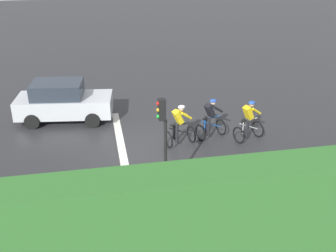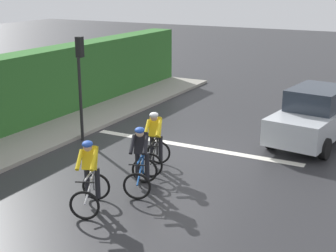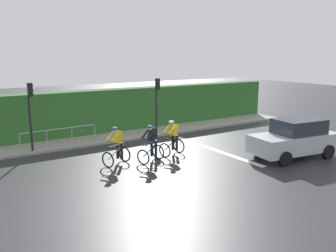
# 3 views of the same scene
# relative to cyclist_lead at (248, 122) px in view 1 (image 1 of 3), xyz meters

# --- Properties ---
(ground_plane) EXTENTS (80.00, 80.00, 0.00)m
(ground_plane) POSITION_rel_cyclist_lead_xyz_m (-0.19, -4.36, -0.80)
(ground_plane) COLOR #28282B
(sidewalk_kerb) EXTENTS (2.80, 24.17, 0.12)m
(sidewalk_kerb) POSITION_rel_cyclist_lead_xyz_m (4.84, -2.36, -0.74)
(sidewalk_kerb) COLOR gray
(sidewalk_kerb) RESTS_ON ground
(stone_wall_low) EXTENTS (0.44, 24.17, 0.41)m
(stone_wall_low) POSITION_rel_cyclist_lead_xyz_m (5.74, -2.36, -0.59)
(stone_wall_low) COLOR gray
(stone_wall_low) RESTS_ON ground
(hedge_wall) EXTENTS (1.10, 24.17, 2.60)m
(hedge_wall) POSITION_rel_cyclist_lead_xyz_m (6.04, -2.36, 0.50)
(hedge_wall) COLOR #2D6628
(hedge_wall) RESTS_ON ground
(road_marking_stop_line) EXTENTS (7.00, 0.30, 0.01)m
(road_marking_stop_line) POSITION_rel_cyclist_lead_xyz_m (-0.19, -5.02, -0.79)
(road_marking_stop_line) COLOR silver
(road_marking_stop_line) RESTS_ON ground
(cyclist_lead) EXTENTS (1.03, 1.26, 1.66)m
(cyclist_lead) POSITION_rel_cyclist_lead_xyz_m (0.00, 0.00, 0.00)
(cyclist_lead) COLOR black
(cyclist_lead) RESTS_ON ground
(cyclist_second) EXTENTS (1.01, 1.25, 1.66)m
(cyclist_second) POSITION_rel_cyclist_lead_xyz_m (-0.48, -1.42, 0.00)
(cyclist_second) COLOR black
(cyclist_second) RESTS_ON ground
(cyclist_mid) EXTENTS (0.96, 1.23, 1.66)m
(cyclist_mid) POSITION_rel_cyclist_lead_xyz_m (-0.10, -2.78, 0.00)
(cyclist_mid) COLOR black
(cyclist_mid) RESTS_ON ground
(car_silver) EXTENTS (2.29, 4.29, 1.76)m
(car_silver) POSITION_rel_cyclist_lead_xyz_m (-3.40, -7.26, 0.08)
(car_silver) COLOR #B7BCC1
(car_silver) RESTS_ON ground
(traffic_light_near_crossing) EXTENTS (0.22, 0.31, 3.34)m
(traffic_light_near_crossing) POSITION_rel_cyclist_lead_xyz_m (3.29, -4.01, 1.43)
(traffic_light_near_crossing) COLOR black
(traffic_light_near_crossing) RESTS_ON ground
(pedestrian_railing_kerbside) EXTENTS (0.26, 3.83, 1.03)m
(pedestrian_railing_kerbside) POSITION_rel_cyclist_lead_xyz_m (3.94, 1.29, 0.00)
(pedestrian_railing_kerbside) COLOR #999EA3
(pedestrian_railing_kerbside) RESTS_ON ground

